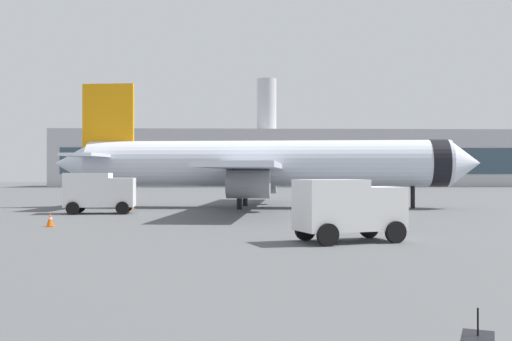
{
  "coord_description": "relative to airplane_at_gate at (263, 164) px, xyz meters",
  "views": [
    {
      "loc": [
        0.02,
        -2.07,
        2.83
      ],
      "look_at": [
        0.96,
        27.94,
        3.0
      ],
      "focal_mm": 41.03,
      "sensor_mm": 36.0,
      "label": 1
    }
  ],
  "objects": [
    {
      "name": "service_truck",
      "position": [
        -12.0,
        -6.82,
        -2.05
      ],
      "size": [
        4.95,
        2.82,
        2.9
      ],
      "color": "white",
      "rests_on": "ground"
    },
    {
      "name": "terminal_building",
      "position": [
        11.8,
        83.55,
        2.62
      ],
      "size": [
        107.36,
        19.38,
        24.33
      ],
      "color": "#B2B2B7",
      "rests_on": "ground"
    },
    {
      "name": "safety_cone_near",
      "position": [
        -12.21,
        -17.04,
        -3.28
      ],
      "size": [
        0.44,
        0.44,
        0.76
      ],
      "color": "#F2590C",
      "rests_on": "ground"
    },
    {
      "name": "airplane_at_gate",
      "position": [
        0.0,
        0.0,
        0.0
      ],
      "size": [
        35.77,
        32.33,
        10.5
      ],
      "color": "silver",
      "rests_on": "ground"
    },
    {
      "name": "cargo_van",
      "position": [
        2.43,
        -24.53,
        -2.21
      ],
      "size": [
        4.8,
        3.43,
        2.6
      ],
      "color": "white",
      "rests_on": "ground"
    },
    {
      "name": "safety_cone_mid",
      "position": [
        1.53,
        -20.51,
        -3.25
      ],
      "size": [
        0.44,
        0.44,
        0.83
      ],
      "color": "#F2590C",
      "rests_on": "ground"
    },
    {
      "name": "safety_cone_far",
      "position": [
        -10.61,
        -1.73,
        -3.33
      ],
      "size": [
        0.44,
        0.44,
        0.66
      ],
      "color": "#F2590C",
      "rests_on": "ground"
    }
  ]
}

